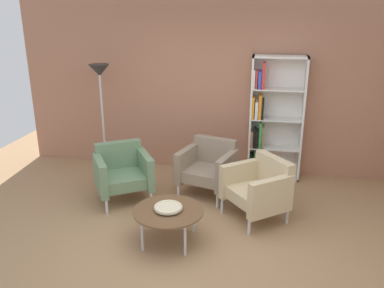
# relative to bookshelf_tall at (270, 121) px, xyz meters

# --- Properties ---
(ground_plane) EXTENTS (8.32, 8.32, 0.00)m
(ground_plane) POSITION_rel_bookshelf_tall_xyz_m (-0.87, -2.25, -0.91)
(ground_plane) COLOR #9E7751
(brick_back_panel) EXTENTS (6.40, 0.12, 2.90)m
(brick_back_panel) POSITION_rel_bookshelf_tall_xyz_m (-0.87, 0.21, 0.54)
(brick_back_panel) COLOR #A87056
(brick_back_panel) RESTS_ON ground_plane
(bookshelf_tall) EXTENTS (0.80, 0.30, 1.90)m
(bookshelf_tall) POSITION_rel_bookshelf_tall_xyz_m (0.00, 0.00, 0.00)
(bookshelf_tall) COLOR silver
(bookshelf_tall) RESTS_ON ground_plane
(coffee_table_low) EXTENTS (0.80, 0.80, 0.40)m
(coffee_table_low) POSITION_rel_bookshelf_tall_xyz_m (-1.10, -2.13, -0.54)
(coffee_table_low) COLOR brown
(coffee_table_low) RESTS_ON ground_plane
(decorative_bowl) EXTENTS (0.32, 0.32, 0.05)m
(decorative_bowl) POSITION_rel_bookshelf_tall_xyz_m (-1.10, -2.13, -0.47)
(decorative_bowl) COLOR beige
(decorative_bowl) RESTS_ON coffee_table_low
(armchair_corner_red) EXTENTS (0.87, 0.83, 0.78)m
(armchair_corner_red) POSITION_rel_bookshelf_tall_xyz_m (-0.83, -0.80, -0.49)
(armchair_corner_red) COLOR gray
(armchair_corner_red) RESTS_ON ground_plane
(armchair_near_window) EXTENTS (0.94, 0.95, 0.78)m
(armchair_near_window) POSITION_rel_bookshelf_tall_xyz_m (-0.11, -1.37, -0.49)
(armchair_near_window) COLOR #C6B289
(armchair_near_window) RESTS_ON ground_plane
(armchair_by_bookshelf) EXTENTS (0.94, 0.92, 0.78)m
(armchair_by_bookshelf) POSITION_rel_bookshelf_tall_xyz_m (-1.98, -1.20, -0.49)
(armchair_by_bookshelf) COLOR slate
(armchair_by_bookshelf) RESTS_ON ground_plane
(floor_lamp_torchiere) EXTENTS (0.32, 0.32, 1.74)m
(floor_lamp_torchiere) POSITION_rel_bookshelf_tall_xyz_m (-2.62, -0.24, 0.54)
(floor_lamp_torchiere) COLOR silver
(floor_lamp_torchiere) RESTS_ON ground_plane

